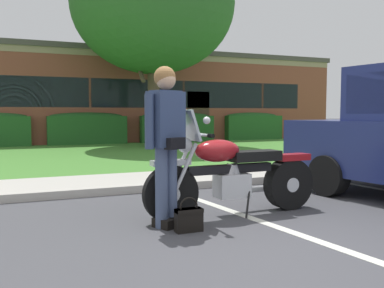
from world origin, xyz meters
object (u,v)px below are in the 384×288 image
at_px(handbag, 189,218).
at_px(hedge_right, 251,126).
at_px(motorcycle, 239,174).
at_px(brick_building, 72,99).
at_px(rider_person, 166,134).
at_px(hedge_center_left, 87,128).
at_px(hedge_center_right, 175,127).
at_px(shade_tree, 153,4).

height_order(handbag, hedge_right, hedge_right).
xyz_separation_m(motorcycle, brick_building, (0.17, 17.15, 1.40)).
xyz_separation_m(motorcycle, rider_person, (-0.98, -0.17, 0.50)).
bearing_deg(brick_building, hedge_right, -37.88).
relative_size(motorcycle, rider_person, 1.32).
height_order(hedge_right, brick_building, brick_building).
bearing_deg(hedge_right, handbag, -123.23).
xyz_separation_m(motorcycle, handbag, (-0.83, -0.45, -0.34)).
xyz_separation_m(rider_person, brick_building, (1.15, 17.32, 0.90)).
height_order(hedge_center_left, brick_building, brick_building).
height_order(hedge_center_left, hedge_center_right, same).
height_order(rider_person, handbag, rider_person).
height_order(shade_tree, hedge_center_left, shade_tree).
bearing_deg(hedge_center_left, brick_building, 88.58).
bearing_deg(hedge_right, hedge_center_left, 180.00).
bearing_deg(hedge_center_left, shade_tree, -49.29).
height_order(shade_tree, hedge_right, shade_tree).
bearing_deg(motorcycle, brick_building, 89.43).
distance_m(handbag, shade_tree, 11.35).
relative_size(hedge_center_left, hedge_right, 1.08).
bearing_deg(motorcycle, hedge_center_left, 89.82).
bearing_deg(handbag, shade_tree, 74.30).
relative_size(hedge_center_left, hedge_center_right, 0.94).
relative_size(handbag, hedge_center_left, 0.13).
distance_m(shade_tree, brick_building, 8.40).
xyz_separation_m(shade_tree, brick_building, (-1.79, 7.65, -2.97)).
distance_m(hedge_center_left, hedge_right, 7.10).
distance_m(shade_tree, hedge_center_left, 5.14).
bearing_deg(handbag, hedge_center_right, 70.03).
bearing_deg(rider_person, handbag, -62.37).
bearing_deg(motorcycle, hedge_center_right, 72.99).
distance_m(shade_tree, hedge_center_right, 5.04).
relative_size(shade_tree, brick_building, 0.32).
height_order(motorcycle, shade_tree, shade_tree).
height_order(shade_tree, hedge_center_right, shade_tree).
bearing_deg(shade_tree, motorcycle, -101.66).
distance_m(rider_person, hedge_center_right, 12.75).
distance_m(motorcycle, brick_building, 17.21).
bearing_deg(hedge_center_right, handbag, -109.97).
relative_size(motorcycle, hedge_right, 0.84).
distance_m(motorcycle, hedge_center_right, 12.27).
bearing_deg(hedge_right, hedge_center_right, 180.00).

